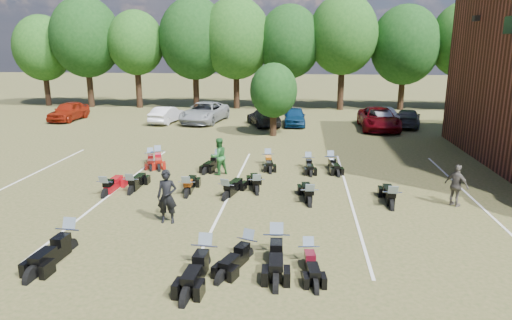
# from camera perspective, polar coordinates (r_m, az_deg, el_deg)

# --- Properties ---
(ground) EXTENTS (160.00, 160.00, 0.00)m
(ground) POSITION_cam_1_polar(r_m,az_deg,el_deg) (16.49, 5.56, -7.68)
(ground) COLOR brown
(ground) RESTS_ON ground
(car_0) EXTENTS (1.92, 4.52, 1.52)m
(car_0) POSITION_cam_1_polar(r_m,az_deg,el_deg) (40.70, -22.38, 5.67)
(car_0) COLOR maroon
(car_0) RESTS_ON ground
(car_1) EXTENTS (1.99, 4.16, 1.32)m
(car_1) POSITION_cam_1_polar(r_m,az_deg,el_deg) (37.13, -11.09, 5.58)
(car_1) COLOR silver
(car_1) RESTS_ON ground
(car_2) EXTENTS (3.47, 6.08, 1.60)m
(car_2) POSITION_cam_1_polar(r_m,az_deg,el_deg) (36.96, -6.44, 5.94)
(car_2) COLOR #92979A
(car_2) RESTS_ON ground
(car_3) EXTENTS (3.30, 4.83, 1.30)m
(car_3) POSITION_cam_1_polar(r_m,az_deg,el_deg) (35.22, 0.99, 5.36)
(car_3) COLOR black
(car_3) RESTS_ON ground
(car_4) EXTENTS (1.74, 4.08, 1.37)m
(car_4) POSITION_cam_1_polar(r_m,az_deg,el_deg) (35.51, 4.85, 5.45)
(car_4) COLOR navy
(car_4) RESTS_ON ground
(car_5) EXTENTS (2.46, 4.82, 1.51)m
(car_5) POSITION_cam_1_polar(r_m,az_deg,el_deg) (36.16, 15.03, 5.28)
(car_5) COLOR #B3B2AD
(car_5) RESTS_ON ground
(car_6) EXTENTS (2.68, 5.74, 1.59)m
(car_6) POSITION_cam_1_polar(r_m,az_deg,el_deg) (34.82, 15.09, 5.01)
(car_6) COLOR #5E050C
(car_6) RESTS_ON ground
(car_7) EXTENTS (2.81, 4.81, 1.31)m
(car_7) POSITION_cam_1_polar(r_m,az_deg,el_deg) (36.68, 18.40, 5.00)
(car_7) COLOR #35363A
(car_7) RESTS_ON ground
(person_black) EXTENTS (0.73, 0.50, 1.93)m
(person_black) POSITION_cam_1_polar(r_m,az_deg,el_deg) (16.32, -11.06, -4.52)
(person_black) COLOR black
(person_black) RESTS_ON ground
(person_green) EXTENTS (1.11, 1.09, 1.80)m
(person_green) POSITION_cam_1_polar(r_m,az_deg,el_deg) (21.98, -4.69, 0.46)
(person_green) COLOR #25652B
(person_green) RESTS_ON ground
(person_grey) EXTENTS (0.95, 1.00, 1.66)m
(person_grey) POSITION_cam_1_polar(r_m,az_deg,el_deg) (19.32, 23.78, -2.93)
(person_grey) COLOR #544E48
(person_grey) RESTS_ON ground
(motorcycle_1) EXTENTS (0.96, 2.57, 1.41)m
(motorcycle_1) POSITION_cam_1_polar(r_m,az_deg,el_deg) (15.41, -22.24, -10.39)
(motorcycle_1) COLOR black
(motorcycle_1) RESTS_ON ground
(motorcycle_2) EXTENTS (0.94, 2.52, 1.38)m
(motorcycle_2) POSITION_cam_1_polar(r_m,az_deg,el_deg) (13.38, -6.38, -13.21)
(motorcycle_2) COLOR black
(motorcycle_2) RESTS_ON ground
(motorcycle_3) EXTENTS (0.93, 2.56, 1.41)m
(motorcycle_3) POSITION_cam_1_polar(r_m,az_deg,el_deg) (13.95, 2.55, -11.91)
(motorcycle_3) COLOR black
(motorcycle_3) RESTS_ON ground
(motorcycle_4) EXTENTS (1.37, 2.24, 1.19)m
(motorcycle_4) POSITION_cam_1_polar(r_m,az_deg,el_deg) (13.86, -1.10, -12.09)
(motorcycle_4) COLOR black
(motorcycle_4) RESTS_ON ground
(motorcycle_5) EXTENTS (0.88, 2.06, 1.12)m
(motorcycle_5) POSITION_cam_1_polar(r_m,az_deg,el_deg) (13.57, 6.53, -12.79)
(motorcycle_5) COLOR black
(motorcycle_5) RESTS_ON ground
(motorcycle_7) EXTENTS (0.73, 2.26, 1.26)m
(motorcycle_7) POSITION_cam_1_polar(r_m,az_deg,el_deg) (20.03, -18.28, -4.32)
(motorcycle_7) COLOR #9E0B14
(motorcycle_7) RESTS_ON ground
(motorcycle_8) EXTENTS (0.85, 2.28, 1.25)m
(motorcycle_8) POSITION_cam_1_polar(r_m,az_deg,el_deg) (19.24, -8.62, -4.50)
(motorcycle_8) COLOR black
(motorcycle_8) RESTS_ON ground
(motorcycle_9) EXTENTS (0.74, 2.24, 1.24)m
(motorcycle_9) POSITION_cam_1_polar(r_m,az_deg,el_deg) (20.12, -15.32, -4.02)
(motorcycle_9) COLOR black
(motorcycle_9) RESTS_ON ground
(motorcycle_10) EXTENTS (1.11, 2.30, 1.23)m
(motorcycle_10) POSITION_cam_1_polar(r_m,az_deg,el_deg) (19.38, 0.08, -4.19)
(motorcycle_10) COLOR black
(motorcycle_10) RESTS_ON ground
(motorcycle_11) EXTENTS (1.19, 2.34, 1.25)m
(motorcycle_11) POSITION_cam_1_polar(r_m,az_deg,el_deg) (18.73, -3.76, -4.89)
(motorcycle_11) COLOR black
(motorcycle_11) RESTS_ON ground
(motorcycle_12) EXTENTS (0.95, 2.32, 1.26)m
(motorcycle_12) POSITION_cam_1_polar(r_m,az_deg,el_deg) (18.14, 6.67, -5.62)
(motorcycle_12) COLOR black
(motorcycle_12) RESTS_ON ground
(motorcycle_13) EXTENTS (0.86, 2.38, 1.31)m
(motorcycle_13) POSITION_cam_1_polar(r_m,az_deg,el_deg) (18.44, 16.55, -5.80)
(motorcycle_13) COLOR black
(motorcycle_13) RESTS_ON ground
(motorcycle_14) EXTENTS (1.26, 2.12, 1.12)m
(motorcycle_14) POSITION_cam_1_polar(r_m,az_deg,el_deg) (24.87, -13.01, -0.36)
(motorcycle_14) COLOR #420B09
(motorcycle_14) RESTS_ON ground
(motorcycle_15) EXTENTS (1.41, 2.35, 1.25)m
(motorcycle_15) POSITION_cam_1_polar(r_m,az_deg,el_deg) (24.91, -12.12, -0.29)
(motorcycle_15) COLOR maroon
(motorcycle_15) RESTS_ON ground
(motorcycle_16) EXTENTS (1.12, 2.25, 1.20)m
(motorcycle_16) POSITION_cam_1_polar(r_m,az_deg,el_deg) (23.76, -4.83, -0.73)
(motorcycle_16) COLOR black
(motorcycle_16) RESTS_ON ground
(motorcycle_17) EXTENTS (0.97, 2.18, 1.17)m
(motorcycle_17) POSITION_cam_1_polar(r_m,az_deg,el_deg) (23.88, 1.50, -0.60)
(motorcycle_17) COLOR black
(motorcycle_17) RESTS_ON ground
(motorcycle_18) EXTENTS (0.80, 2.07, 1.13)m
(motorcycle_18) POSITION_cam_1_polar(r_m,az_deg,el_deg) (23.44, 6.52, -0.98)
(motorcycle_18) COLOR black
(motorcycle_18) RESTS_ON ground
(motorcycle_19) EXTENTS (1.02, 2.22, 1.19)m
(motorcycle_19) POSITION_cam_1_polar(r_m,az_deg,el_deg) (23.67, 9.29, -0.93)
(motorcycle_19) COLOR black
(motorcycle_19) RESTS_ON ground
(tree_line) EXTENTS (56.00, 6.00, 9.79)m
(tree_line) POSITION_cam_1_polar(r_m,az_deg,el_deg) (44.30, 4.75, 14.52)
(tree_line) COLOR black
(tree_line) RESTS_ON ground
(young_tree_midfield) EXTENTS (3.20, 3.20, 4.70)m
(young_tree_midfield) POSITION_cam_1_polar(r_m,az_deg,el_deg) (31.01, 2.20, 8.68)
(young_tree_midfield) COLOR black
(young_tree_midfield) RESTS_ON ground
(parking_lines) EXTENTS (20.10, 14.00, 0.01)m
(parking_lines) POSITION_cam_1_polar(r_m,az_deg,el_deg) (19.53, -3.22, -4.05)
(parking_lines) COLOR silver
(parking_lines) RESTS_ON ground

